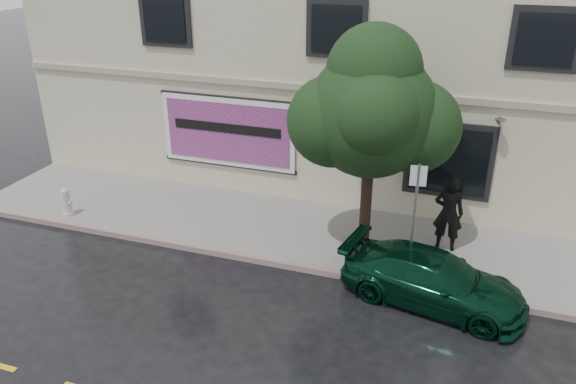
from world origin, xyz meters
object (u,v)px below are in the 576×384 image
(street_tree, at_px, (372,114))
(fire_hydrant, at_px, (67,202))
(car, at_px, (433,279))
(pedestrian, at_px, (448,213))

(street_tree, relative_size, fire_hydrant, 6.19)
(car, relative_size, street_tree, 0.79)
(car, bearing_deg, fire_hydrant, 97.07)
(car, xyz_separation_m, street_tree, (-1.84, 1.51, 3.12))
(pedestrian, bearing_deg, street_tree, 19.93)
(pedestrian, height_order, fire_hydrant, pedestrian)
(street_tree, bearing_deg, pedestrian, 20.24)
(car, relative_size, fire_hydrant, 4.90)
(fire_hydrant, bearing_deg, pedestrian, 30.33)
(car, bearing_deg, pedestrian, 8.44)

